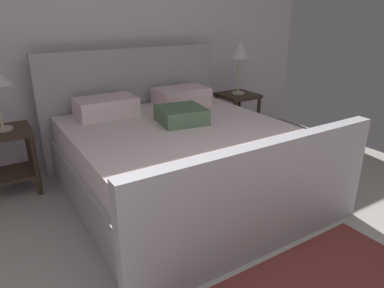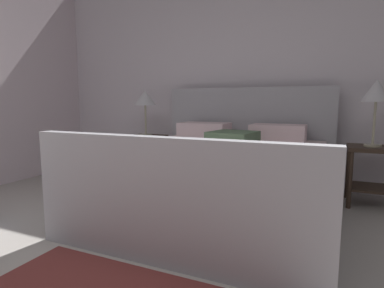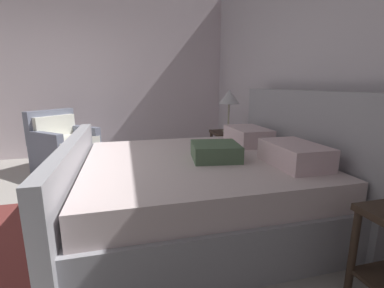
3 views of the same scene
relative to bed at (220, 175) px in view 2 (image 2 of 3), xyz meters
The scene contains 6 objects.
wall_back 1.65m from the bed, 97.83° to the left, with size 5.45×0.12×2.83m, color silver.
bed is the anchor object (origin of this frame).
nightstand_right 1.54m from the bed, 31.11° to the left, with size 0.44×0.44×0.60m.
table_lamp_right 1.72m from the bed, 31.11° to the left, with size 0.28×0.28×0.66m.
nightstand_left 1.53m from the bed, 149.21° to the left, with size 0.44×0.44×0.60m.
table_lamp_left 1.69m from the bed, 149.21° to the left, with size 0.29×0.29×0.59m.
Camera 2 is at (1.10, -0.76, 1.02)m, focal length 29.08 mm.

